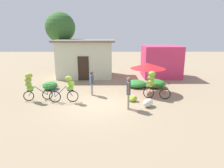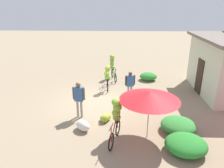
{
  "view_description": "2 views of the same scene",
  "coord_description": "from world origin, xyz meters",
  "px_view_note": "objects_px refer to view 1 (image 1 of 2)",
  "views": [
    {
      "loc": [
        0.75,
        -10.65,
        3.97
      ],
      "look_at": [
        0.84,
        1.45,
        0.79
      ],
      "focal_mm": 32.2,
      "sensor_mm": 36.0,
      "label": 1
    },
    {
      "loc": [
        10.5,
        1.1,
        5.06
      ],
      "look_at": [
        0.45,
        0.73,
        1.2
      ],
      "focal_mm": 34.5,
      "sensor_mm": 36.0,
      "label": 2
    }
  ],
  "objects_px": {
    "bicycle_near_pile": "(68,87)",
    "tree_behind_building": "(60,28)",
    "market_umbrella": "(148,66)",
    "bicycle_leftmost": "(31,84)",
    "building_low": "(86,58)",
    "shop_pink": "(161,62)",
    "produce_sack": "(148,103)",
    "banana_pile_on_ground": "(132,99)",
    "person_vendor": "(92,81)",
    "person_bystander": "(129,90)",
    "bicycle_center_loaded": "(153,82)"
  },
  "relations": [
    {
      "from": "building_low",
      "to": "bicycle_leftmost",
      "type": "bearing_deg",
      "value": -109.33
    },
    {
      "from": "building_low",
      "to": "bicycle_leftmost",
      "type": "distance_m",
      "value": 7.2
    },
    {
      "from": "market_umbrella",
      "to": "bicycle_near_pile",
      "type": "xyz_separation_m",
      "value": [
        -4.85,
        -1.86,
        -0.9
      ]
    },
    {
      "from": "shop_pink",
      "to": "produce_sack",
      "type": "bearing_deg",
      "value": -108.17
    },
    {
      "from": "banana_pile_on_ground",
      "to": "person_bystander",
      "type": "relative_size",
      "value": 0.42
    },
    {
      "from": "shop_pink",
      "to": "building_low",
      "type": "bearing_deg",
      "value": 177.36
    },
    {
      "from": "bicycle_leftmost",
      "to": "bicycle_near_pile",
      "type": "height_order",
      "value": "bicycle_leftmost"
    },
    {
      "from": "building_low",
      "to": "bicycle_center_loaded",
      "type": "relative_size",
      "value": 3.08
    },
    {
      "from": "produce_sack",
      "to": "person_bystander",
      "type": "relative_size",
      "value": 0.41
    },
    {
      "from": "bicycle_center_loaded",
      "to": "produce_sack",
      "type": "distance_m",
      "value": 1.67
    },
    {
      "from": "shop_pink",
      "to": "bicycle_leftmost",
      "type": "xyz_separation_m",
      "value": [
        -9.11,
        -6.46,
        -0.38
      ]
    },
    {
      "from": "building_low",
      "to": "shop_pink",
      "type": "distance_m",
      "value": 6.75
    },
    {
      "from": "produce_sack",
      "to": "person_bystander",
      "type": "xyz_separation_m",
      "value": [
        -1.11,
        -0.33,
        0.84
      ]
    },
    {
      "from": "tree_behind_building",
      "to": "produce_sack",
      "type": "bearing_deg",
      "value": -55.27
    },
    {
      "from": "produce_sack",
      "to": "person_vendor",
      "type": "distance_m",
      "value": 3.91
    },
    {
      "from": "market_umbrella",
      "to": "bicycle_leftmost",
      "type": "relative_size",
      "value": 1.37
    },
    {
      "from": "banana_pile_on_ground",
      "to": "person_vendor",
      "type": "distance_m",
      "value": 2.85
    },
    {
      "from": "banana_pile_on_ground",
      "to": "person_vendor",
      "type": "xyz_separation_m",
      "value": [
        -2.46,
        1.2,
        0.79
      ]
    },
    {
      "from": "tree_behind_building",
      "to": "shop_pink",
      "type": "bearing_deg",
      "value": -14.83
    },
    {
      "from": "bicycle_center_loaded",
      "to": "market_umbrella",
      "type": "bearing_deg",
      "value": 94.31
    },
    {
      "from": "shop_pink",
      "to": "produce_sack",
      "type": "height_order",
      "value": "shop_pink"
    },
    {
      "from": "bicycle_near_pile",
      "to": "tree_behind_building",
      "type": "bearing_deg",
      "value": 104.84
    },
    {
      "from": "tree_behind_building",
      "to": "banana_pile_on_ground",
      "type": "relative_size",
      "value": 8.0
    },
    {
      "from": "shop_pink",
      "to": "banana_pile_on_ground",
      "type": "height_order",
      "value": "shop_pink"
    },
    {
      "from": "market_umbrella",
      "to": "person_bystander",
      "type": "height_order",
      "value": "market_umbrella"
    },
    {
      "from": "shop_pink",
      "to": "banana_pile_on_ground",
      "type": "relative_size",
      "value": 4.42
    },
    {
      "from": "bicycle_leftmost",
      "to": "bicycle_center_loaded",
      "type": "height_order",
      "value": "bicycle_center_loaded"
    },
    {
      "from": "market_umbrella",
      "to": "produce_sack",
      "type": "relative_size",
      "value": 3.26
    },
    {
      "from": "building_low",
      "to": "person_bystander",
      "type": "relative_size",
      "value": 3.01
    },
    {
      "from": "shop_pink",
      "to": "person_bystander",
      "type": "relative_size",
      "value": 1.86
    },
    {
      "from": "produce_sack",
      "to": "person_vendor",
      "type": "bearing_deg",
      "value": 147.26
    },
    {
      "from": "shop_pink",
      "to": "bicycle_near_pile",
      "type": "xyz_separation_m",
      "value": [
        -6.91,
        -6.69,
        -0.47
      ]
    },
    {
      "from": "building_low",
      "to": "person_vendor",
      "type": "relative_size",
      "value": 3.33
    },
    {
      "from": "tree_behind_building",
      "to": "person_bystander",
      "type": "distance_m",
      "value": 12.23
    },
    {
      "from": "bicycle_center_loaded",
      "to": "person_bystander",
      "type": "bearing_deg",
      "value": -132.72
    },
    {
      "from": "tree_behind_building",
      "to": "person_vendor",
      "type": "xyz_separation_m",
      "value": [
        3.66,
        -7.86,
        -3.38
      ]
    },
    {
      "from": "bicycle_near_pile",
      "to": "person_bystander",
      "type": "height_order",
      "value": "person_bystander"
    },
    {
      "from": "shop_pink",
      "to": "market_umbrella",
      "type": "xyz_separation_m",
      "value": [
        -2.06,
        -4.84,
        0.43
      ]
    },
    {
      "from": "building_low",
      "to": "bicycle_leftmost",
      "type": "height_order",
      "value": "building_low"
    },
    {
      "from": "shop_pink",
      "to": "tree_behind_building",
      "type": "xyz_separation_m",
      "value": [
        -9.34,
        2.47,
        2.95
      ]
    },
    {
      "from": "bicycle_near_pile",
      "to": "person_bystander",
      "type": "xyz_separation_m",
      "value": [
        3.35,
        -1.1,
        0.16
      ]
    },
    {
      "from": "building_low",
      "to": "banana_pile_on_ground",
      "type": "distance_m",
      "value": 7.89
    },
    {
      "from": "market_umbrella",
      "to": "bicycle_center_loaded",
      "type": "relative_size",
      "value": 1.35
    },
    {
      "from": "shop_pink",
      "to": "bicycle_leftmost",
      "type": "bearing_deg",
      "value": -144.67
    },
    {
      "from": "building_low",
      "to": "shop_pink",
      "type": "bearing_deg",
      "value": -2.64
    },
    {
      "from": "market_umbrella",
      "to": "produce_sack",
      "type": "bearing_deg",
      "value": -98.42
    },
    {
      "from": "market_umbrella",
      "to": "person_bystander",
      "type": "xyz_separation_m",
      "value": [
        -1.5,
        -2.96,
        -0.74
      ]
    },
    {
      "from": "bicycle_leftmost",
      "to": "person_vendor",
      "type": "bearing_deg",
      "value": 17.34
    },
    {
      "from": "building_low",
      "to": "produce_sack",
      "type": "bearing_deg",
      "value": -61.15
    },
    {
      "from": "person_bystander",
      "to": "shop_pink",
      "type": "bearing_deg",
      "value": 65.46
    }
  ]
}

